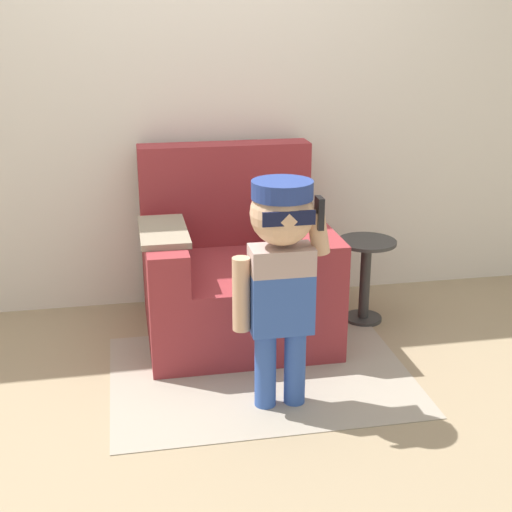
# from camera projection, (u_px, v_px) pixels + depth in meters

# --- Properties ---
(ground_plane) EXTENTS (10.00, 10.00, 0.00)m
(ground_plane) POSITION_uv_depth(u_px,v_px,m) (220.00, 347.00, 3.65)
(ground_plane) COLOR #998466
(wall_back) EXTENTS (10.00, 0.05, 2.60)m
(wall_back) POSITION_uv_depth(u_px,v_px,m) (198.00, 74.00, 3.86)
(wall_back) COLOR silver
(wall_back) RESTS_ON ground_plane
(armchair) EXTENTS (0.95, 0.91, 0.95)m
(armchair) POSITION_uv_depth(u_px,v_px,m) (234.00, 272.00, 3.76)
(armchair) COLOR maroon
(armchair) RESTS_ON ground_plane
(person_child) EXTENTS (0.41, 0.31, 1.00)m
(person_child) POSITION_uv_depth(u_px,v_px,m) (281.00, 261.00, 2.90)
(person_child) COLOR #3356AD
(person_child) RESTS_ON ground_plane
(side_table) EXTENTS (0.32, 0.32, 0.46)m
(side_table) POSITION_uv_depth(u_px,v_px,m) (365.00, 272.00, 3.87)
(side_table) COLOR #333333
(side_table) RESTS_ON ground_plane
(rug) EXTENTS (1.40, 1.04, 0.01)m
(rug) POSITION_uv_depth(u_px,v_px,m) (261.00, 374.00, 3.36)
(rug) COLOR #9E9384
(rug) RESTS_ON ground_plane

